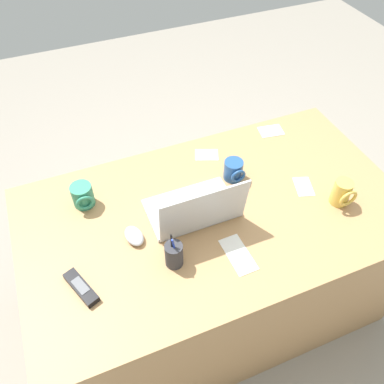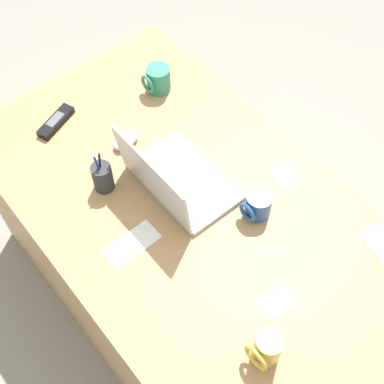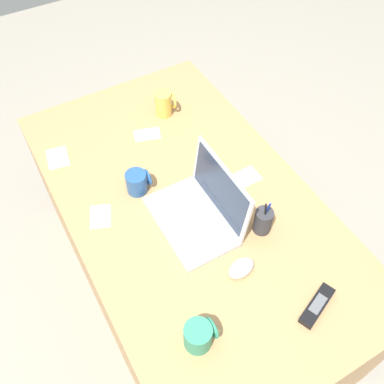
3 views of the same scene
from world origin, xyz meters
TOP-DOWN VIEW (x-y plane):
  - ground_plane at (0.00, 0.00)m, footprint 6.00×6.00m
  - desk at (0.00, 0.00)m, footprint 1.52×0.86m
  - laptop at (0.09, -0.00)m, footprint 0.34×0.24m
  - computer_mouse at (0.33, 0.01)m, footprint 0.08×0.11m
  - coffee_mug_white at (-0.14, -0.14)m, footprint 0.08×0.09m
  - coffee_mug_tall at (-0.47, 0.15)m, footprint 0.08×0.08m
  - coffee_mug_spare at (0.47, -0.23)m, footprint 0.08×0.10m
  - cordless_phone at (0.56, 0.14)m, footprint 0.10×0.16m
  - pen_holder at (0.23, 0.16)m, footprint 0.06×0.06m
  - paper_note_near_laptop at (-0.10, -0.31)m, footprint 0.12×0.11m
  - paper_note_left at (-0.45, -0.35)m, footprint 0.12×0.10m
  - paper_note_right at (0.01, 0.22)m, footprint 0.08×0.17m
  - paper_note_front at (-0.39, 0.02)m, footprint 0.10×0.12m

SIDE VIEW (x-z plane):
  - ground_plane at x=0.00m, z-range 0.00..0.00m
  - desk at x=0.00m, z-range 0.00..0.72m
  - paper_note_near_laptop at x=-0.10m, z-range 0.72..0.72m
  - paper_note_left at x=-0.45m, z-range 0.72..0.72m
  - paper_note_right at x=0.01m, z-range 0.72..0.72m
  - paper_note_front at x=-0.39m, z-range 0.72..0.72m
  - cordless_phone at x=0.56m, z-range 0.72..0.74m
  - computer_mouse at x=0.33m, z-range 0.72..0.75m
  - coffee_mug_white at x=-0.14m, z-range 0.72..0.80m
  - laptop at x=0.09m, z-range 0.65..0.88m
  - coffee_mug_spare at x=0.47m, z-range 0.72..0.81m
  - pen_holder at x=0.23m, z-range 0.69..0.85m
  - coffee_mug_tall at x=-0.47m, z-range 0.72..0.83m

